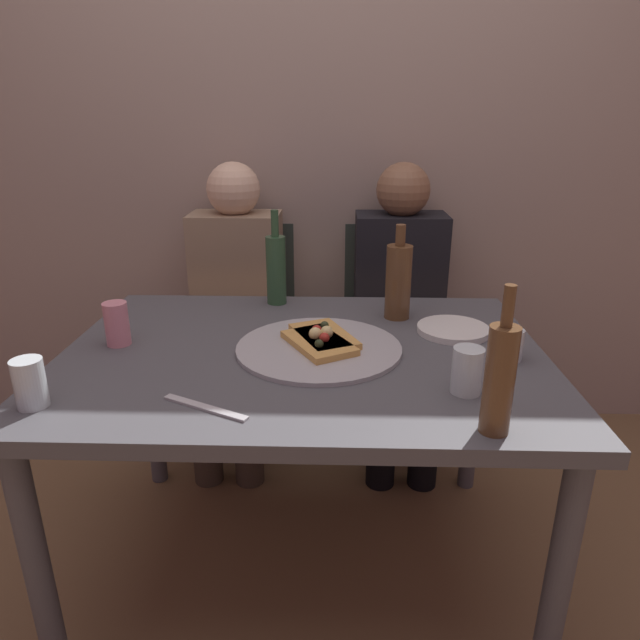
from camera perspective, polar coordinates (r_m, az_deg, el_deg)
ground_plane at (r=1.93m, az=-1.48°, el=-23.49°), size 8.00×8.00×0.00m
back_wall at (r=2.42m, az=-0.36°, el=19.41°), size 6.00×0.10×2.60m
dining_table at (r=1.55m, az=-1.70°, el=-5.84°), size 1.31×0.95×0.73m
pizza_tray at (r=1.52m, az=-0.12°, el=-2.87°), size 0.45×0.45×0.01m
pizza_slice_last at (r=1.51m, az=-0.16°, el=-2.24°), size 0.22×0.26×0.05m
pizza_slice_extra at (r=1.55m, az=0.42°, el=-1.63°), size 0.21×0.25×0.05m
wine_bottle at (r=1.87m, az=-4.53°, el=5.34°), size 0.07×0.07×0.32m
beer_bottle at (r=1.74m, az=8.04°, el=4.03°), size 0.08×0.08×0.30m
water_bottle at (r=1.15m, az=17.95°, el=-5.60°), size 0.06×0.06×0.31m
tumbler_near at (r=1.53m, az=18.98°, el=-2.37°), size 0.06×0.06×0.08m
tumbler_far at (r=1.37m, az=-27.62°, el=-5.77°), size 0.07×0.07×0.11m
wine_glass at (r=1.32m, az=14.86°, el=-5.03°), size 0.07×0.07×0.11m
soda_can at (r=1.63m, az=-20.12°, el=-0.37°), size 0.07×0.07×0.12m
plate_stack at (r=1.68m, az=13.49°, el=-0.96°), size 0.21×0.21×0.02m
table_knife at (r=1.25m, az=-11.70°, el=-8.79°), size 0.21×0.12×0.01m
chair_left at (r=2.44m, az=-7.94°, el=0.40°), size 0.44×0.44×0.90m
chair_right at (r=2.42m, az=7.71°, el=0.24°), size 0.44×0.44×0.90m
guest_in_sweater at (r=2.26m, az=-8.71°, el=2.14°), size 0.36×0.56×1.17m
guest_in_beanie at (r=2.24m, az=8.23°, el=1.98°), size 0.36×0.56×1.17m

